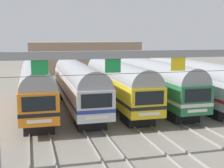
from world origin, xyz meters
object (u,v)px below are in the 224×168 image
commuter_train_silver (78,83)px  commuter_train_yellow (117,81)px  commuter_train_stainless (189,79)px  commuter_train_green (154,80)px  commuter_train_orange (36,85)px  catenary_gantry (178,71)px

commuter_train_silver → commuter_train_yellow: bearing=0.1°
commuter_train_yellow → commuter_train_stainless: size_ratio=1.00×
commuter_train_green → commuter_train_stainless: (4.05, 0.00, 0.00)m
commuter_train_orange → commuter_train_yellow: same height
commuter_train_silver → catenary_gantry: 14.32m
commuter_train_green → commuter_train_silver: bearing=-180.0°
commuter_train_silver → commuter_train_green: bearing=0.0°
commuter_train_orange → catenary_gantry: (8.10, -13.50, 2.55)m
commuter_train_green → catenary_gantry: bearing=-106.7°
commuter_train_orange → commuter_train_silver: 4.05m
commuter_train_yellow → commuter_train_stainless: bearing=0.0°
commuter_train_stainless → catenary_gantry: 15.95m
commuter_train_silver → commuter_train_stainless: (12.15, 0.00, 0.00)m
commuter_train_green → commuter_train_orange: bearing=180.0°
commuter_train_silver → commuter_train_yellow: (4.05, 0.00, 0.00)m
commuter_train_yellow → catenary_gantry: size_ratio=0.84×
catenary_gantry → commuter_train_yellow: bearing=90.0°
commuter_train_silver → commuter_train_yellow: 4.05m
commuter_train_orange → commuter_train_stainless: (16.20, 0.00, 0.00)m
commuter_train_silver → commuter_train_stainless: size_ratio=1.00×
commuter_train_orange → commuter_train_stainless: same height
commuter_train_orange → commuter_train_stainless: 16.20m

